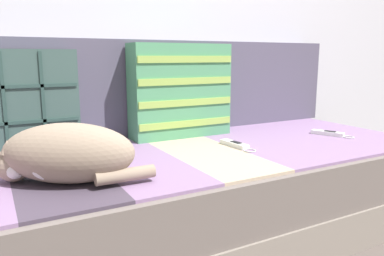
% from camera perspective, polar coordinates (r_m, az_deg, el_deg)
% --- Properties ---
extents(ground_plane, '(14.00, 14.00, 0.00)m').
position_cam_1_polar(ground_plane, '(1.56, 2.37, -16.68)').
color(ground_plane, '#564C47').
extents(couch, '(2.04, 0.91, 0.36)m').
position_cam_1_polar(couch, '(1.57, 0.58, -9.51)').
color(couch, gray).
rests_on(couch, ground_plane).
extents(sofa_backrest, '(2.00, 0.14, 0.44)m').
position_cam_1_polar(sofa_backrest, '(1.82, -5.36, 6.25)').
color(sofa_backrest, '#514C60').
rests_on(sofa_backrest, couch).
extents(throw_pillow_quilted, '(0.39, 0.14, 0.39)m').
position_cam_1_polar(throw_pillow_quilted, '(1.53, -24.40, 3.57)').
color(throw_pillow_quilted, '#38514C').
rests_on(throw_pillow_quilted, couch).
extents(throw_pillow_striped, '(0.46, 0.14, 0.42)m').
position_cam_1_polar(throw_pillow_striped, '(1.71, -1.79, 5.70)').
color(throw_pillow_striped, '#4C9366').
rests_on(throw_pillow_striped, couch).
extents(sleeping_cat, '(0.43, 0.35, 0.18)m').
position_cam_1_polar(sleeping_cat, '(1.14, -18.92, -3.88)').
color(sleeping_cat, gray).
rests_on(sleeping_cat, couch).
extents(game_remote_near, '(0.06, 0.20, 0.02)m').
position_cam_1_polar(game_remote_near, '(1.54, 6.64, -2.53)').
color(game_remote_near, white).
rests_on(game_remote_near, couch).
extents(game_remote_far, '(0.12, 0.19, 0.02)m').
position_cam_1_polar(game_remote_far, '(1.86, 20.18, -0.78)').
color(game_remote_far, white).
rests_on(game_remote_far, couch).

